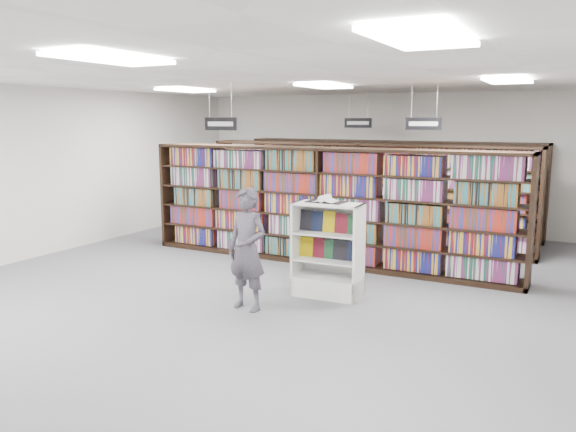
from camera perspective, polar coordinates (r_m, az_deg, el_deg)
The scene contains 18 objects.
floor at distance 8.61m, azimuth -2.02°, elevation -7.70°, with size 12.00×12.00×0.00m, color #5A5A60.
ceiling at distance 8.23m, azimuth -2.15°, elevation 14.06°, with size 10.00×12.00×0.10m, color white.
wall_back at distance 13.78m, azimuth 10.48°, elevation 5.51°, with size 10.00×0.10×3.20m, color silver.
wall_left at distance 11.59m, azimuth -24.13°, elevation 4.05°, with size 0.10×12.00×3.20m, color silver.
bookshelf_row_near at distance 10.11m, azimuth 3.58°, elevation 1.03°, with size 7.00×0.60×2.10m.
bookshelf_row_mid at distance 11.95m, azimuth 7.52°, elevation 2.31°, with size 7.00×0.60×2.10m.
bookshelf_row_far at distance 13.54m, azimuth 10.03°, elevation 3.11°, with size 7.00×0.60×2.10m.
aisle_sign_left at distance 9.86m, azimuth -6.86°, elevation 9.40°, with size 0.65×0.02×0.80m.
aisle_sign_right at distance 10.45m, azimuth 13.60°, elevation 9.21°, with size 0.65×0.02×0.80m.
aisle_sign_center at distance 12.96m, azimuth 7.12°, elevation 9.46°, with size 0.65×0.02×0.80m.
troffer_front_center at distance 5.83m, azimuth -17.53°, elevation 15.03°, with size 0.60×1.20×0.04m, color white.
troffer_front_right at distance 4.30m, azimuth 13.49°, elevation 17.26°, with size 0.60×1.20×0.04m, color white.
troffer_back_left at distance 11.57m, azimuth -10.32°, elevation 12.47°, with size 0.60×1.20×0.04m, color white.
troffer_back_center at distance 10.01m, azimuth 3.71°, elevation 13.05°, with size 0.60×1.20×0.04m, color white.
troffer_back_right at distance 9.20m, azimuth 21.47°, elevation 12.71°, with size 0.60×1.20×0.04m, color white.
endcap_display at distance 8.34m, azimuth 4.12°, elevation -4.90°, with size 1.02×0.55×1.39m.
open_book at distance 8.21m, azimuth 3.82°, elevation 1.64°, with size 0.56×0.33×0.12m.
shopper at distance 7.65m, azimuth -4.16°, elevation -3.39°, with size 0.61×0.40×1.68m, color #4C4852.
Camera 1 is at (4.09, -7.12, 2.58)m, focal length 35.00 mm.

